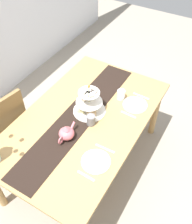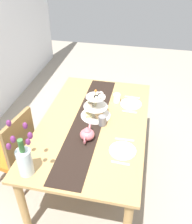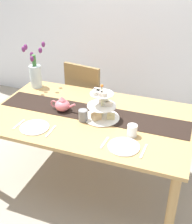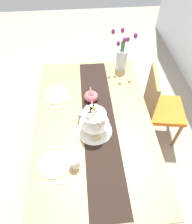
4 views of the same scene
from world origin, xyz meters
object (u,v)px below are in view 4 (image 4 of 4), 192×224
Objects in this scene: dining_table at (93,127)px; dinner_plate_right at (54,164)px; fork_right at (55,148)px; mug_grey at (83,116)px; knife_left at (57,107)px; fork_left at (58,86)px; teapot at (91,96)px; knife_right at (53,183)px; dinner_plate_left at (57,96)px; mug_white_text at (75,162)px; tiered_cake_stand at (95,123)px; chair_left at (159,105)px; tulip_vase at (122,56)px.

dinner_plate_right reaches higher than dining_table.
fork_right is 1.58× the size of mug_grey.
mug_grey reaches higher than knife_left.
fork_left is at bearing 180.00° from knife_left.
knife_right is at bearing -22.63° from teapot.
teapot reaches higher than dinner_plate_left.
fork_right is (0.59, 0.00, -0.00)m from dinner_plate_left.
mug_grey is at bearing 169.85° from mug_white_text.
knife_right is (0.43, -0.33, -0.10)m from tiered_cake_stand.
dining_table is at bearing -66.78° from chair_left.
dining_table is 0.48m from dinner_plate_left.
knife_right reaches higher than dining_table.
mug_white_text is at bearing 12.06° from dinner_plate_left.
mug_white_text reaches higher than knife_left.
teapot reaches higher than dining_table.
mug_white_text is (0.02, 0.16, 0.04)m from dinner_plate_right.
chair_left is 5.35× the size of knife_right.
tulip_vase reaches higher than fork_right.
knife_left is (0.53, -0.69, -0.15)m from tulip_vase.
chair_left reaches higher than dinner_plate_right.
dinner_plate_left is at bearing -91.17° from chair_left.
dinner_plate_left is at bearing -167.94° from mug_white_text.
mug_white_text is (-0.13, 0.16, 0.04)m from knife_right.
fork_left is 0.91m from mug_white_text.
knife_left is 0.30m from mug_grey.
teapot is at bearing 157.37° from knife_right.
dinner_plate_left reaches higher than knife_left.
fork_right is at bearing 0.00° from fork_left.
tulip_vase is 1.45m from knife_right.
tiered_cake_stand is 1.32× the size of dinner_plate_right.
dining_table is 11.42× the size of fork_right.
knife_left is 1.00× the size of knife_right.
mug_white_text reaches higher than dining_table.
tiered_cake_stand is at bearing 142.37° from knife_right.
dining_table is 18.03× the size of mug_grey.
tiered_cake_stand reaches higher than dinner_plate_right.
dinner_plate_left is 0.15m from knife_left.
chair_left is 1.11m from fork_left.
mug_grey is at bearing 53.79° from knife_left.
mug_white_text is at bearing 83.37° from dinner_plate_right.
knife_left is (0.12, -1.07, 0.22)m from chair_left.
fork_right is 0.36m from mug_grey.
tiered_cake_stand is 0.46m from knife_left.
dining_table is at bearing 0.00° from teapot.
chair_left is at bearing 88.83° from dinner_plate_left.
chair_left reaches higher than fork_left.
chair_left reaches higher than mug_grey.
chair_left is 2.99× the size of tiered_cake_stand.
tiered_cake_stand reaches higher than chair_left.
mug_white_text is at bearing -10.15° from mug_grey.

